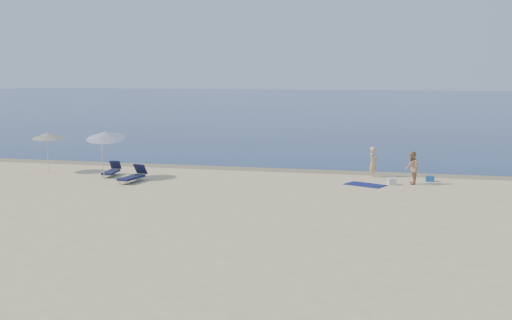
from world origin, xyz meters
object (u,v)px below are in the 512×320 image
(person_left, at_px, (373,162))
(blue_cooler, at_px, (430,179))
(person_right, at_px, (412,168))
(umbrella_near, at_px, (106,135))

(person_left, xyz_separation_m, blue_cooler, (2.85, -0.76, -0.64))
(person_left, distance_m, blue_cooler, 3.02)
(person_left, height_order, person_right, person_right)
(person_right, xyz_separation_m, umbrella_near, (-15.28, -1.82, 1.43))
(person_left, height_order, blue_cooler, person_left)
(person_right, bearing_deg, person_left, -135.12)
(person_right, relative_size, blue_cooler, 3.89)
(person_right, bearing_deg, umbrella_near, -85.67)
(umbrella_near, bearing_deg, person_right, -5.51)
(person_right, distance_m, umbrella_near, 15.45)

